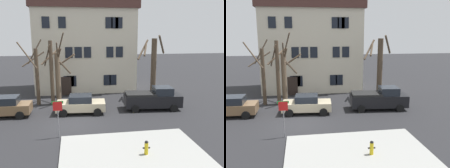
# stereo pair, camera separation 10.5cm
# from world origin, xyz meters

# --- Properties ---
(ground_plane) EXTENTS (120.00, 120.00, 0.00)m
(ground_plane) POSITION_xyz_m (0.00, 0.00, 0.00)
(ground_plane) COLOR #262628
(sidewalk_slab) EXTENTS (8.37, 7.12, 0.12)m
(sidewalk_slab) POSITION_xyz_m (3.36, -6.10, 0.06)
(sidewalk_slab) COLOR #999993
(sidewalk_slab) RESTS_ON ground_plane
(building_main) EXTENTS (12.10, 6.93, 11.94)m
(building_main) POSITION_xyz_m (1.64, 12.20, 6.08)
(building_main) COLOR beige
(building_main) RESTS_ON ground_plane
(tree_bare_near) EXTENTS (3.09, 3.16, 6.31)m
(tree_bare_near) POSITION_xyz_m (-3.27, 5.73, 3.25)
(tree_bare_near) COLOR #4C3D2D
(tree_bare_near) RESTS_ON ground_plane
(tree_bare_mid) EXTENTS (1.51, 2.01, 6.97)m
(tree_bare_mid) POSITION_xyz_m (-1.83, 5.40, 3.38)
(tree_bare_mid) COLOR #4C3D2D
(tree_bare_mid) RESTS_ON ground_plane
(tree_bare_far) EXTENTS (3.34, 3.05, 5.46)m
(tree_bare_far) POSITION_xyz_m (-1.35, 5.80, 2.77)
(tree_bare_far) COLOR brown
(tree_bare_far) RESTS_ON ground_plane
(tree_bare_end) EXTENTS (3.02, 3.01, 6.72)m
(tree_bare_end) POSITION_xyz_m (8.33, 5.93, 3.46)
(tree_bare_end) COLOR #4C3D2D
(tree_bare_end) RESTS_ON ground_plane
(car_brown_wagon) EXTENTS (4.71, 2.08, 1.73)m
(car_brown_wagon) POSITION_xyz_m (-5.91, 2.55, 0.90)
(car_brown_wagon) COLOR brown
(car_brown_wagon) RESTS_ON ground_plane
(car_beige_sedan) EXTENTS (4.35, 2.32, 1.62)m
(car_beige_sedan) POSITION_xyz_m (0.67, 2.43, 0.82)
(car_beige_sedan) COLOR #C6B793
(car_beige_sedan) RESTS_ON ground_plane
(pickup_truck_black) EXTENTS (5.28, 2.51, 2.08)m
(pickup_truck_black) POSITION_xyz_m (7.27, 2.56, 1.00)
(pickup_truck_black) COLOR black
(pickup_truck_black) RESTS_ON ground_plane
(fire_hydrant) EXTENTS (0.42, 0.22, 0.82)m
(fire_hydrant) POSITION_xyz_m (4.07, -5.80, 0.55)
(fire_hydrant) COLOR gold
(fire_hydrant) RESTS_ON sidewalk_slab
(street_sign_pole) EXTENTS (0.76, 0.07, 2.54)m
(street_sign_pole) POSITION_xyz_m (-0.99, -2.43, 1.79)
(street_sign_pole) COLOR slate
(street_sign_pole) RESTS_ON ground_plane
(bicycle_leaning) EXTENTS (1.75, 0.16, 1.03)m
(bicycle_leaning) POSITION_xyz_m (-6.47, 5.10, 0.37)
(bicycle_leaning) COLOR black
(bicycle_leaning) RESTS_ON ground_plane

